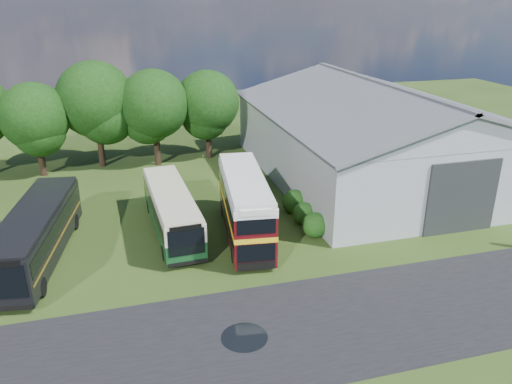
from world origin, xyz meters
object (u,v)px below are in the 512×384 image
object	(u,v)px
storage_shed	(375,128)
bus_maroon_double	(245,206)
bus_green_single	(171,210)
bus_dark_single	(37,234)

from	to	relation	value
storage_shed	bus_maroon_double	distance (m)	16.54
storage_shed	bus_maroon_double	size ratio (longest dim) A/B	2.45
storage_shed	bus_green_single	world-z (taller)	storage_shed
bus_green_single	storage_shed	bearing A→B (deg)	17.78
bus_green_single	bus_dark_single	bearing A→B (deg)	-170.88
bus_green_single	bus_dark_single	distance (m)	8.29
bus_maroon_double	bus_green_single	bearing A→B (deg)	163.45
bus_green_single	bus_dark_single	xyz separation A→B (m)	(-8.11, -1.69, 0.15)
storage_shed	bus_dark_single	distance (m)	27.94
bus_green_single	bus_maroon_double	size ratio (longest dim) A/B	1.06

